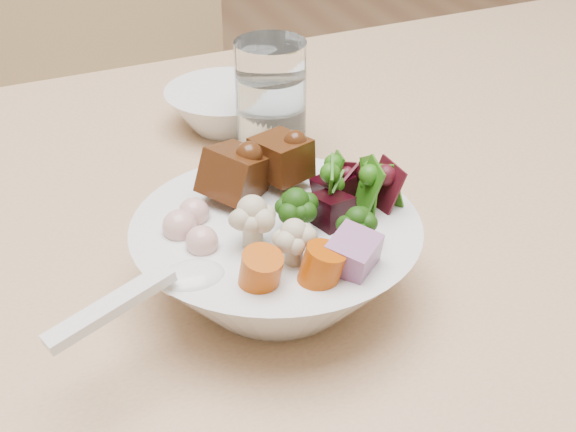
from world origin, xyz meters
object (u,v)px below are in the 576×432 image
(water_glass, at_px, (271,105))
(dining_table, at_px, (434,236))
(side_bowl, at_px, (226,109))
(chair_far, at_px, (115,121))
(food_bowl, at_px, (278,253))

(water_glass, bearing_deg, dining_table, -37.11)
(side_bowl, bearing_deg, dining_table, -48.22)
(dining_table, height_order, chair_far, chair_far)
(chair_far, height_order, food_bowl, chair_far)
(dining_table, height_order, side_bowl, side_bowl)
(water_glass, distance_m, side_bowl, 0.09)
(dining_table, distance_m, food_bowl, 0.28)
(chair_far, bearing_deg, food_bowl, -85.97)
(dining_table, distance_m, chair_far, 0.69)
(dining_table, relative_size, chair_far, 1.66)
(chair_far, relative_size, side_bowl, 6.89)
(dining_table, bearing_deg, side_bowl, 127.91)
(chair_far, distance_m, side_bowl, 0.50)
(dining_table, height_order, food_bowl, food_bowl)
(water_glass, xyz_separation_m, side_bowl, (-0.03, 0.08, -0.03))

